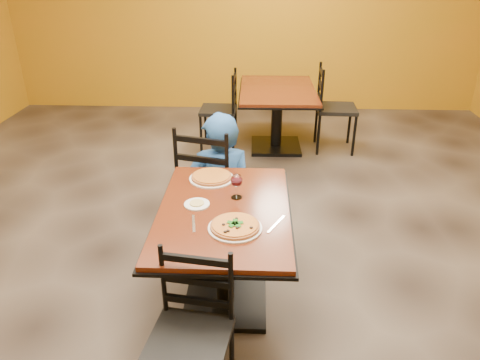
{
  "coord_description": "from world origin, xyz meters",
  "views": [
    {
      "loc": [
        0.2,
        -2.88,
        2.13
      ],
      "look_at": [
        0.09,
        -0.3,
        0.85
      ],
      "focal_mm": 33.56,
      "sensor_mm": 36.0,
      "label": 1
    }
  ],
  "objects_px": {
    "chair_second_right": "(336,109)",
    "wine_glass": "(237,185)",
    "chair_main_far": "(211,181)",
    "plate_main": "(235,228)",
    "chair_second_left": "(218,110)",
    "plate_far": "(212,178)",
    "pizza_main": "(235,226)",
    "table_second": "(277,104)",
    "chair_main_near": "(189,342)",
    "diner": "(220,177)",
    "pizza_far": "(212,176)",
    "table_main": "(224,235)",
    "side_plate": "(197,204)"
  },
  "relations": [
    {
      "from": "chair_main_far",
      "to": "plate_far",
      "type": "xyz_separation_m",
      "value": [
        0.05,
        -0.47,
        0.25
      ]
    },
    {
      "from": "chair_second_right",
      "to": "chair_second_left",
      "type": "bearing_deg",
      "value": 92.39
    },
    {
      "from": "table_second",
      "to": "chair_main_near",
      "type": "relative_size",
      "value": 1.56
    },
    {
      "from": "table_main",
      "to": "chair_second_left",
      "type": "distance_m",
      "value": 2.86
    },
    {
      "from": "chair_main_far",
      "to": "plate_main",
      "type": "relative_size",
      "value": 3.24
    },
    {
      "from": "chair_second_right",
      "to": "wine_glass",
      "type": "xyz_separation_m",
      "value": [
        -1.07,
        -2.7,
        0.33
      ]
    },
    {
      "from": "chair_second_right",
      "to": "pizza_main",
      "type": "distance_m",
      "value": 3.25
    },
    {
      "from": "chair_second_left",
      "to": "side_plate",
      "type": "distance_m",
      "value": 2.82
    },
    {
      "from": "table_second",
      "to": "pizza_far",
      "type": "height_order",
      "value": "pizza_far"
    },
    {
      "from": "pizza_main",
      "to": "plate_far",
      "type": "xyz_separation_m",
      "value": [
        -0.2,
        0.63,
        -0.02
      ]
    },
    {
      "from": "chair_main_far",
      "to": "side_plate",
      "type": "distance_m",
      "value": 0.88
    },
    {
      "from": "side_plate",
      "to": "table_second",
      "type": "bearing_deg",
      "value": 77.91
    },
    {
      "from": "chair_main_far",
      "to": "pizza_far",
      "type": "relative_size",
      "value": 3.59
    },
    {
      "from": "table_main",
      "to": "diner",
      "type": "relative_size",
      "value": 1.13
    },
    {
      "from": "table_main",
      "to": "chair_second_right",
      "type": "bearing_deg",
      "value": 68.18
    },
    {
      "from": "side_plate",
      "to": "wine_glass",
      "type": "xyz_separation_m",
      "value": [
        0.24,
        0.11,
        0.08
      ]
    },
    {
      "from": "pizza_main",
      "to": "chair_main_near",
      "type": "bearing_deg",
      "value": -110.22
    },
    {
      "from": "plate_main",
      "to": "wine_glass",
      "type": "bearing_deg",
      "value": 91.34
    },
    {
      "from": "table_main",
      "to": "chair_main_far",
      "type": "bearing_deg",
      "value": 100.99
    },
    {
      "from": "table_main",
      "to": "wine_glass",
      "type": "relative_size",
      "value": 6.83
    },
    {
      "from": "chair_second_left",
      "to": "diner",
      "type": "relative_size",
      "value": 0.87
    },
    {
      "from": "table_main",
      "to": "chair_second_left",
      "type": "bearing_deg",
      "value": 95.66
    },
    {
      "from": "plate_far",
      "to": "pizza_far",
      "type": "bearing_deg",
      "value": 0.0
    },
    {
      "from": "diner",
      "to": "plate_main",
      "type": "xyz_separation_m",
      "value": [
        0.18,
        -1.09,
        0.21
      ]
    },
    {
      "from": "chair_main_near",
      "to": "pizza_far",
      "type": "bearing_deg",
      "value": 98.1
    },
    {
      "from": "table_second",
      "to": "chair_main_near",
      "type": "distance_m",
      "value": 3.66
    },
    {
      "from": "table_main",
      "to": "pizza_far",
      "type": "distance_m",
      "value": 0.48
    },
    {
      "from": "pizza_main",
      "to": "plate_far",
      "type": "distance_m",
      "value": 0.66
    },
    {
      "from": "chair_main_far",
      "to": "pizza_main",
      "type": "relative_size",
      "value": 3.54
    },
    {
      "from": "table_second",
      "to": "wine_glass",
      "type": "distance_m",
      "value": 2.73
    },
    {
      "from": "table_second",
      "to": "plate_far",
      "type": "xyz_separation_m",
      "value": [
        -0.54,
        -2.43,
        0.19
      ]
    },
    {
      "from": "chair_second_left",
      "to": "pizza_main",
      "type": "relative_size",
      "value": 3.34
    },
    {
      "from": "diner",
      "to": "side_plate",
      "type": "xyz_separation_m",
      "value": [
        -0.07,
        -0.83,
        0.21
      ]
    },
    {
      "from": "plate_far",
      "to": "diner",
      "type": "bearing_deg",
      "value": 87.88
    },
    {
      "from": "plate_far",
      "to": "side_plate",
      "type": "distance_m",
      "value": 0.37
    },
    {
      "from": "chair_second_left",
      "to": "wine_glass",
      "type": "xyz_separation_m",
      "value": [
        0.35,
        -2.7,
        0.37
      ]
    },
    {
      "from": "chair_main_near",
      "to": "diner",
      "type": "height_order",
      "value": "diner"
    },
    {
      "from": "diner",
      "to": "plate_main",
      "type": "height_order",
      "value": "diner"
    },
    {
      "from": "side_plate",
      "to": "wine_glass",
      "type": "height_order",
      "value": "wine_glass"
    },
    {
      "from": "pizza_main",
      "to": "plate_far",
      "type": "bearing_deg",
      "value": 107.27
    },
    {
      "from": "chair_second_right",
      "to": "plate_far",
      "type": "height_order",
      "value": "chair_second_right"
    },
    {
      "from": "side_plate",
      "to": "chair_second_right",
      "type": "bearing_deg",
      "value": 64.95
    },
    {
      "from": "chair_main_near",
      "to": "pizza_far",
      "type": "distance_m",
      "value": 1.23
    },
    {
      "from": "plate_far",
      "to": "pizza_far",
      "type": "xyz_separation_m",
      "value": [
        0.0,
        0.0,
        0.02
      ]
    },
    {
      "from": "table_second",
      "to": "chair_second_right",
      "type": "bearing_deg",
      "value": -0.0
    },
    {
      "from": "chair_main_far",
      "to": "side_plate",
      "type": "relative_size",
      "value": 6.27
    },
    {
      "from": "chair_second_left",
      "to": "diner",
      "type": "bearing_deg",
      "value": 6.86
    },
    {
      "from": "chair_main_near",
      "to": "pizza_main",
      "type": "height_order",
      "value": "chair_main_near"
    },
    {
      "from": "table_main",
      "to": "chair_second_right",
      "type": "relative_size",
      "value": 1.21
    },
    {
      "from": "table_second",
      "to": "side_plate",
      "type": "distance_m",
      "value": 2.87
    }
  ]
}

